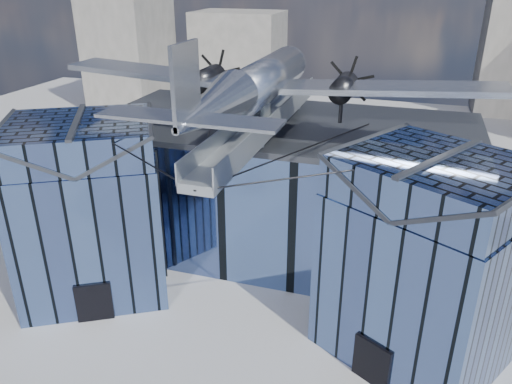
% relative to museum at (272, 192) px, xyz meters
% --- Properties ---
extents(ground_plane, '(120.00, 120.00, 0.00)m').
position_rel_museum_xyz_m(ground_plane, '(-0.00, -5.82, -5.54)').
color(ground_plane, '#939397').
extents(museum, '(32.88, 24.50, 17.60)m').
position_rel_museum_xyz_m(museum, '(0.00, 0.00, 0.00)').
color(museum, '#485F92').
rests_on(museum, ground).
extents(bg_towers, '(77.00, 24.50, 26.00)m').
position_rel_museum_xyz_m(bg_towers, '(1.45, 44.67, 4.47)').
color(bg_towers, slate).
rests_on(bg_towers, ground).
extents(tree_plaza_w, '(3.84, 3.84, 4.90)m').
position_rel_museum_xyz_m(tree_plaza_w, '(-21.01, -3.26, -2.22)').
color(tree_plaza_w, '#2F2112').
rests_on(tree_plaza_w, ground).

